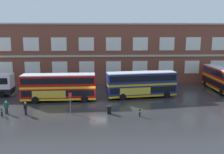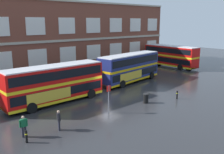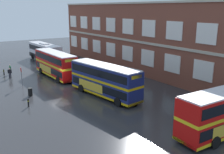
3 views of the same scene
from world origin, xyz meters
The scene contains 11 objects.
ground_plane centered at (0.00, 2.00, 0.00)m, with size 120.00×120.00×0.00m, color #2B2B2D.
brick_terminal_building centered at (0.44, 17.98, 5.82)m, with size 52.68×8.19×11.94m.
double_decker_near centered at (-5.83, 1.99, 2.15)m, with size 11.05×3.03×4.07m.
double_decker_middle centered at (6.88, 3.38, 2.15)m, with size 11.25×4.06×4.07m.
double_decker_far centered at (21.66, 7.10, 2.15)m, with size 3.15×11.08×4.07m.
waiting_passenger centered at (-11.66, -3.83, 0.93)m, with size 0.64×0.28×1.70m.
second_passenger centered at (-9.06, -4.51, 0.93)m, with size 0.37×0.63×1.70m.
bus_stand_flag centered at (-3.50, -4.14, 1.64)m, with size 0.44×0.10×2.70m.
station_litter_bin centered at (1.43, -4.51, 0.52)m, with size 0.60×0.60×1.03m.
safety_bollard_west centered at (-11.89, -4.83, 0.49)m, with size 0.19×0.19×0.95m.
safety_bollard_east centered at (5.18, -5.89, 0.49)m, with size 0.19×0.19×0.95m.
Camera 2 is at (-18.06, -21.35, 8.61)m, focal length 39.76 mm.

